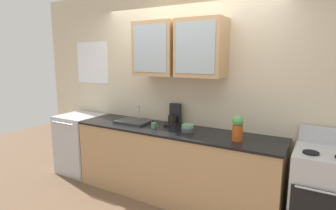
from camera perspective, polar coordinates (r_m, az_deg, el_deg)
ground_plane at (r=3.82m, az=0.98°, el=-18.61°), size 10.00×10.00×0.00m
back_wall_unit at (r=3.67m, az=3.55°, el=4.47°), size 5.25×0.48×2.76m
counter at (r=3.62m, az=1.00°, el=-12.16°), size 2.72×0.66×0.93m
stove_range at (r=3.23m, az=29.45°, el=-16.27°), size 0.56×0.64×1.11m
sink_faucet at (r=3.85m, az=-7.22°, el=-3.36°), size 0.46×0.34×0.23m
bowl_stack at (r=3.37m, az=4.17°, el=-4.82°), size 0.16×0.16×0.09m
vase at (r=3.07m, az=14.36°, el=-4.63°), size 0.12×0.12×0.28m
cup_near_sink at (r=3.51m, az=-2.98°, el=-4.30°), size 0.10×0.07×0.08m
dishwasher at (r=4.63m, az=-17.77°, el=-7.65°), size 0.61×0.64×0.93m
coffee_maker at (r=3.66m, az=1.24°, el=-2.57°), size 0.17×0.20×0.29m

